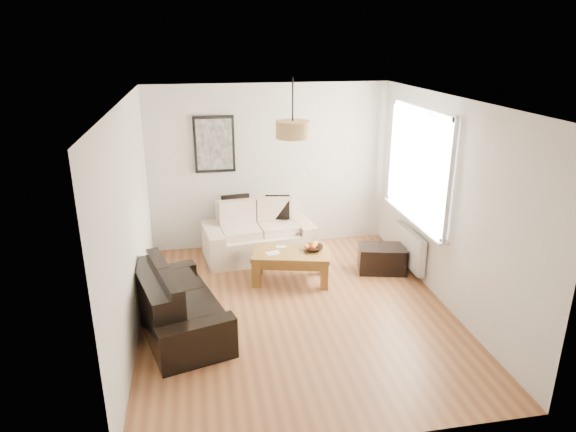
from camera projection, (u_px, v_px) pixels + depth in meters
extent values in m
plane|color=brown|center=(296.00, 310.00, 6.41)|extent=(4.50, 4.50, 0.00)
cube|color=white|center=(409.00, 248.00, 7.33)|extent=(0.10, 0.90, 0.52)
cylinder|color=tan|center=(293.00, 129.00, 5.94)|extent=(0.40, 0.40, 0.20)
cube|color=black|center=(382.00, 259.00, 7.42)|extent=(0.75, 0.57, 0.38)
cube|color=black|center=(236.00, 208.00, 7.90)|extent=(0.44, 0.18, 0.43)
cube|color=black|center=(277.00, 207.00, 8.02)|extent=(0.40, 0.19, 0.38)
imported|color=black|center=(314.00, 248.00, 7.07)|extent=(0.31, 0.31, 0.07)
sphere|color=#D64C12|center=(313.00, 247.00, 7.11)|extent=(0.08, 0.08, 0.08)
sphere|color=orange|center=(315.00, 244.00, 7.19)|extent=(0.11, 0.11, 0.09)
sphere|color=#E95C13|center=(307.00, 246.00, 7.12)|extent=(0.10, 0.10, 0.08)
cube|color=silver|center=(273.00, 253.00, 6.99)|extent=(0.22, 0.18, 0.01)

